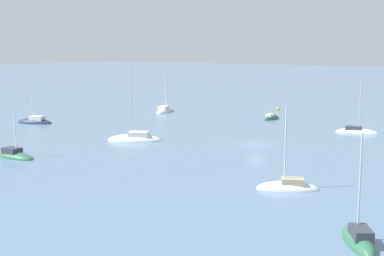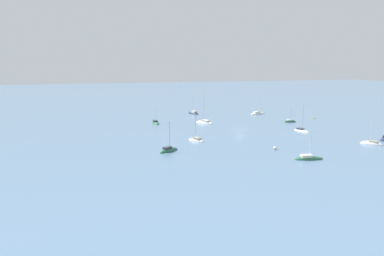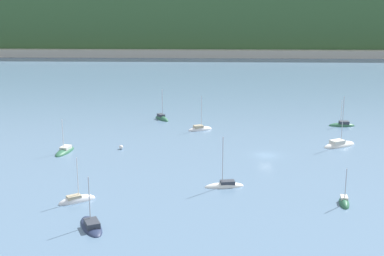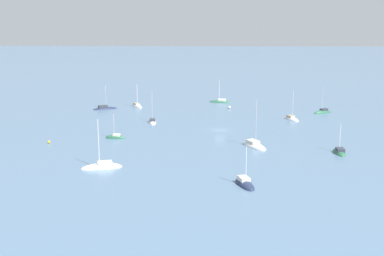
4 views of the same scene
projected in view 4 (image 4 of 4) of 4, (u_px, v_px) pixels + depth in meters
The scene contains 14 objects.
ground_plane at pixel (220, 130), 132.43m from camera, with size 600.00×600.00×0.00m, color slate.
sailboat_0 at pixel (254, 146), 116.58m from camera, with size 8.22×6.28×11.45m.
sailboat_1 at pixel (339, 153), 111.43m from camera, with size 6.26×2.25×6.94m.
sailboat_2 at pixel (115, 138), 124.08m from camera, with size 2.06×4.78×6.58m.
sailboat_3 at pixel (137, 106), 163.85m from camera, with size 5.89×4.70×7.91m.
sailboat_4 at pixel (220, 102), 171.52m from camera, with size 3.58×7.26×7.68m.
sailboat_5 at pixel (152, 122), 141.35m from camera, with size 6.76×2.99×9.23m.
sailboat_6 at pixel (102, 167), 101.02m from camera, with size 4.52×8.14×10.38m.
sailboat_7 at pixel (245, 184), 91.27m from camera, with size 7.10×4.22×7.77m.
sailboat_8 at pixel (292, 119), 144.76m from camera, with size 6.27×4.47×8.79m.
sailboat_9 at pixel (105, 109), 160.01m from camera, with size 5.37×7.73×7.71m.
sailboat_10 at pixel (323, 113), 154.00m from camera, with size 4.72×6.15×8.64m.
mooring_buoy_0 at pixel (49, 142), 119.49m from camera, with size 0.61×0.61×0.61m.
mooring_buoy_1 at pixel (229, 107), 160.67m from camera, with size 0.84×0.84×0.84m.
Camera 4 is at (129.24, -3.00, 29.55)m, focal length 50.00 mm.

